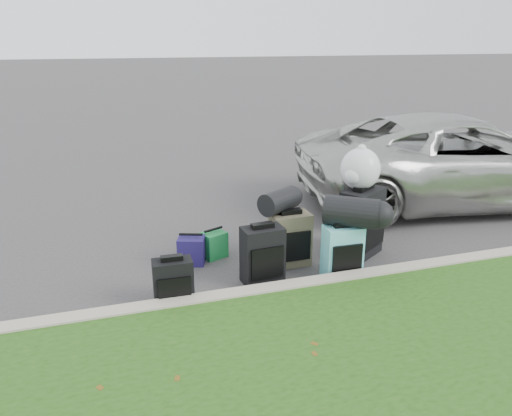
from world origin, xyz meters
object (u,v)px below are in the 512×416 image
object	(u,v)px
suitcase_large_black_left	(262,255)
suitcase_olive	(290,239)
suitcase_large_black_right	(361,223)
tote_green	(214,245)
suitcase_teal	(342,252)
suitcase_small_black	(173,283)
tote_navy	(192,250)
suv	(458,159)

from	to	relation	value
suitcase_large_black_left	suitcase_olive	distance (m)	0.55
suitcase_olive	suitcase_large_black_right	bearing A→B (deg)	-0.67
suitcase_large_black_left	tote_green	distance (m)	0.87
suitcase_large_black_right	suitcase_teal	bearing A→B (deg)	-168.21
suitcase_small_black	tote_navy	bearing A→B (deg)	70.98
suitcase_olive	suitcase_teal	world-z (taller)	suitcase_olive
suitcase_olive	tote_navy	xyz separation A→B (m)	(-1.07, 0.35, -0.15)
suitcase_small_black	tote_navy	world-z (taller)	suitcase_small_black
suitcase_small_black	suitcase_large_black_left	world-z (taller)	suitcase_large_black_left
tote_navy	suitcase_small_black	bearing A→B (deg)	-91.38
suitcase_large_black_left	suitcase_small_black	bearing A→B (deg)	-171.96
suitcase_large_black_left	suitcase_large_black_right	bearing A→B (deg)	10.03
suv	suitcase_large_black_right	xyz separation A→B (m)	(-2.41, -1.37, -0.28)
suitcase_teal	tote_green	distance (m)	1.52
suitcase_large_black_right	tote_green	size ratio (longest dim) A/B	2.63
suv	tote_green	bearing A→B (deg)	112.14
suitcase_small_black	suitcase_olive	size ratio (longest dim) A/B	0.77
suv	suitcase_large_black_left	distance (m)	4.13
suitcase_teal	tote_green	size ratio (longest dim) A/B	1.88
suitcase_small_black	suitcase_teal	world-z (taller)	suitcase_teal
tote_green	tote_navy	size ratio (longest dim) A/B	0.97
tote_green	suitcase_large_black_right	bearing A→B (deg)	-37.75
tote_green	suitcase_small_black	bearing A→B (deg)	-145.12
suitcase_teal	tote_navy	distance (m)	1.71
suv	suitcase_olive	world-z (taller)	suv
suitcase_small_black	suitcase_large_black_left	distance (m)	0.99
suitcase_small_black	suitcase_large_black_left	bearing A→B (deg)	13.69
suitcase_large_black_right	suitcase_small_black	bearing A→B (deg)	160.51
tote_navy	suitcase_large_black_left	bearing A→B (deg)	-27.44
suv	tote_navy	distance (m)	4.53
suv	suitcase_olive	distance (m)	3.60
suitcase_olive	suitcase_small_black	bearing A→B (deg)	-159.88
suitcase_large_black_left	suitcase_olive	bearing A→B (deg)	33.24
suitcase_small_black	suitcase_olive	distance (m)	1.51
suv	suitcase_small_black	bearing A→B (deg)	121.43
suitcase_teal	suitcase_small_black	bearing A→B (deg)	-175.50
suitcase_olive	tote_green	world-z (taller)	suitcase_olive
suitcase_large_black_right	suv	bearing A→B (deg)	-2.83
suv	tote_green	world-z (taller)	suv
suitcase_small_black	suitcase_teal	size ratio (longest dim) A/B	0.82
suitcase_olive	suitcase_teal	xyz separation A→B (m)	(0.43, -0.46, -0.02)
suitcase_teal	suitcase_large_black_right	xyz separation A→B (m)	(0.47, 0.46, 0.12)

